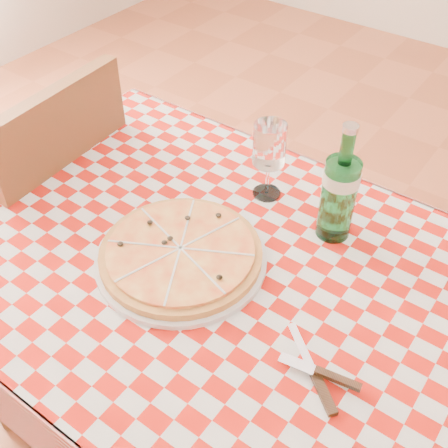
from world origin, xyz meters
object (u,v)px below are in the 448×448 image
object	(u,v)px
pizza_plate	(181,253)
water_bottle	(341,183)
dining_table	(216,294)
wine_glass	(268,161)
chair_far	(53,206)

from	to	relation	value
pizza_plate	water_bottle	world-z (taller)	water_bottle
dining_table	wine_glass	world-z (taller)	wine_glass
chair_far	water_bottle	size ratio (longest dim) A/B	3.40
chair_far	pizza_plate	xyz separation A→B (m)	(0.58, -0.10, 0.23)
chair_far	pizza_plate	size ratio (longest dim) A/B	2.62
water_bottle	wine_glass	world-z (taller)	water_bottle
chair_far	dining_table	bearing A→B (deg)	170.41
dining_table	wine_glass	xyz separation A→B (m)	(-0.04, 0.26, 0.20)
chair_far	wine_glass	world-z (taller)	chair_far
water_bottle	wine_glass	size ratio (longest dim) A/B	1.45
pizza_plate	water_bottle	distance (m)	0.36
chair_far	pizza_plate	distance (m)	0.63
wine_glass	chair_far	bearing A→B (deg)	-162.08
water_bottle	chair_far	bearing A→B (deg)	-168.17
water_bottle	wine_glass	distance (m)	0.20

